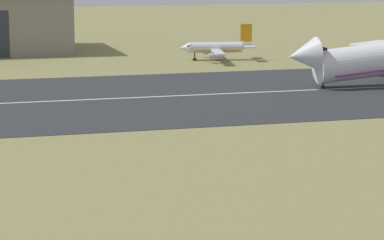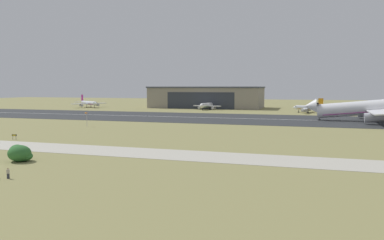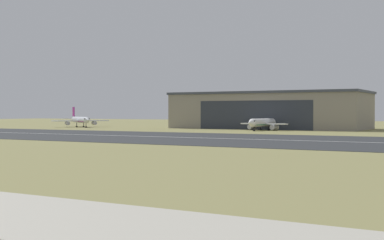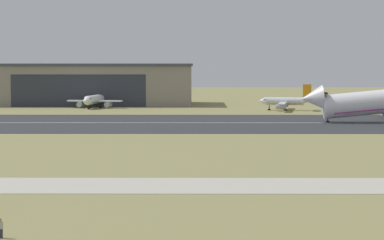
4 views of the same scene
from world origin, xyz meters
The scene contains 2 objects.
ground_plane centered at (0.00, 56.52, 0.00)m, with size 643.88×643.88×0.00m, color olive.
airplane_parked_far_east centered at (52.42, 160.71, 2.69)m, with size 16.93×23.20×7.90m.
Camera 1 is at (-7.14, -28.96, 22.78)m, focal length 85.00 mm.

